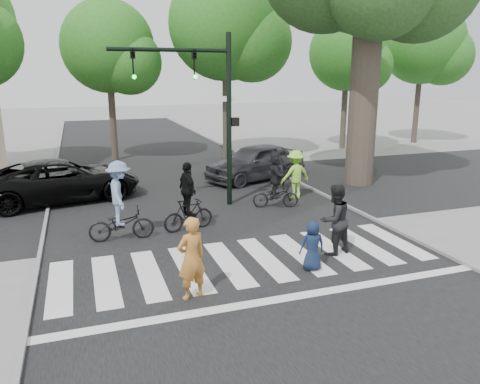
% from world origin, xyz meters
% --- Properties ---
extents(ground, '(120.00, 120.00, 0.00)m').
position_xyz_m(ground, '(0.00, 0.00, 0.00)').
color(ground, gray).
rests_on(ground, ground).
extents(road_stem, '(10.00, 70.00, 0.01)m').
position_xyz_m(road_stem, '(0.00, 5.00, 0.01)').
color(road_stem, black).
rests_on(road_stem, ground).
extents(road_cross, '(70.00, 10.00, 0.01)m').
position_xyz_m(road_cross, '(0.00, 8.00, 0.01)').
color(road_cross, black).
rests_on(road_cross, ground).
extents(curb_left, '(0.10, 70.00, 0.10)m').
position_xyz_m(curb_left, '(-5.05, 5.00, 0.05)').
color(curb_left, gray).
rests_on(curb_left, ground).
extents(curb_right, '(0.10, 70.00, 0.10)m').
position_xyz_m(curb_right, '(5.05, 5.00, 0.05)').
color(curb_right, gray).
rests_on(curb_right, ground).
extents(crosswalk, '(10.00, 3.85, 0.01)m').
position_xyz_m(crosswalk, '(0.00, 0.66, 0.01)').
color(crosswalk, silver).
rests_on(crosswalk, ground).
extents(traffic_signal, '(4.45, 0.29, 6.00)m').
position_xyz_m(traffic_signal, '(0.35, 6.20, 3.90)').
color(traffic_signal, black).
rests_on(traffic_signal, ground).
extents(bg_tree_2, '(5.04, 4.80, 8.40)m').
position_xyz_m(bg_tree_2, '(-1.76, 16.62, 5.78)').
color(bg_tree_2, brown).
rests_on(bg_tree_2, ground).
extents(bg_tree_3, '(6.30, 6.00, 10.20)m').
position_xyz_m(bg_tree_3, '(4.31, 15.27, 6.94)').
color(bg_tree_3, brown).
rests_on(bg_tree_3, ground).
extents(bg_tree_4, '(4.83, 4.60, 8.15)m').
position_xyz_m(bg_tree_4, '(12.23, 16.12, 5.64)').
color(bg_tree_4, brown).
rests_on(bg_tree_4, ground).
extents(bg_tree_5, '(5.67, 5.40, 9.30)m').
position_xyz_m(bg_tree_5, '(18.27, 16.69, 6.36)').
color(bg_tree_5, brown).
rests_on(bg_tree_5, ground).
extents(pedestrian_woman, '(0.77, 0.62, 1.82)m').
position_xyz_m(pedestrian_woman, '(-1.80, -0.51, 0.91)').
color(pedestrian_woman, '#C47C31').
rests_on(pedestrian_woman, ground).
extents(pedestrian_child, '(0.66, 0.48, 1.26)m').
position_xyz_m(pedestrian_child, '(1.31, -0.02, 0.63)').
color(pedestrian_child, '#14223E').
rests_on(pedestrian_child, ground).
extents(pedestrian_adult, '(1.07, 0.92, 1.90)m').
position_xyz_m(pedestrian_adult, '(2.34, 0.73, 0.95)').
color(pedestrian_adult, black).
rests_on(pedestrian_adult, ground).
extents(cyclist_left, '(1.85, 1.21, 2.31)m').
position_xyz_m(cyclist_left, '(-2.88, 3.63, 1.00)').
color(cyclist_left, black).
rests_on(cyclist_left, ground).
extents(cyclist_mid, '(1.68, 1.05, 2.12)m').
position_xyz_m(cyclist_mid, '(-0.87, 3.86, 0.87)').
color(cyclist_mid, black).
rests_on(cyclist_mid, ground).
extents(cyclist_right, '(1.71, 1.58, 2.04)m').
position_xyz_m(cyclist_right, '(2.63, 5.28, 0.91)').
color(cyclist_right, black).
rests_on(cyclist_right, ground).
extents(car_suv, '(6.09, 3.75, 1.57)m').
position_xyz_m(car_suv, '(-4.54, 8.73, 0.79)').
color(car_suv, black).
rests_on(car_suv, ground).
extents(car_grey, '(5.13, 3.36, 1.62)m').
position_xyz_m(car_grey, '(3.54, 9.69, 0.81)').
color(car_grey, '#39373E').
rests_on(car_grey, ground).
extents(bystander_hivis, '(1.26, 0.80, 1.85)m').
position_xyz_m(bystander_hivis, '(3.85, 6.23, 0.93)').
color(bystander_hivis, '#99E641').
rests_on(bystander_hivis, ground).
extents(bystander_dark, '(0.77, 0.69, 1.78)m').
position_xyz_m(bystander_dark, '(3.82, 7.66, 0.89)').
color(bystander_dark, black).
rests_on(bystander_dark, ground).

